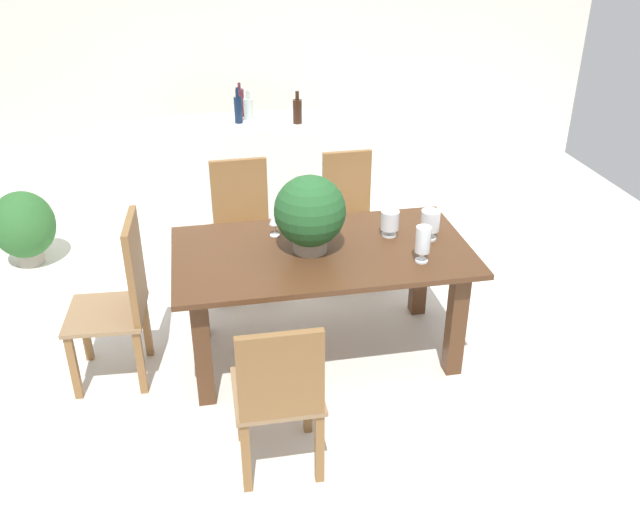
% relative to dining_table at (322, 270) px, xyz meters
% --- Properties ---
extents(ground_plane, '(7.04, 7.04, 0.00)m').
position_rel_dining_table_xyz_m(ground_plane, '(0.00, 0.22, -0.61)').
color(ground_plane, silver).
extents(back_wall, '(6.40, 0.10, 2.60)m').
position_rel_dining_table_xyz_m(back_wall, '(0.00, 2.82, 0.69)').
color(back_wall, silver).
rests_on(back_wall, ground).
extents(dining_table, '(1.79, 0.97, 0.75)m').
position_rel_dining_table_xyz_m(dining_table, '(0.00, 0.00, 0.00)').
color(dining_table, '#4C2D19').
rests_on(dining_table, ground).
extents(chair_head_end, '(0.48, 0.48, 1.05)m').
position_rel_dining_table_xyz_m(chair_head_end, '(-1.19, -0.01, -0.04)').
color(chair_head_end, brown).
rests_on(chair_head_end, ground).
extents(chair_far_right, '(0.41, 0.42, 0.97)m').
position_rel_dining_table_xyz_m(chair_far_right, '(0.40, 0.99, -0.08)').
color(chair_far_right, brown).
rests_on(chair_far_right, ground).
extents(chair_near_left, '(0.44, 0.44, 0.93)m').
position_rel_dining_table_xyz_m(chair_near_left, '(-0.40, -0.99, -0.09)').
color(chair_near_left, brown).
rests_on(chair_near_left, ground).
extents(chair_far_left, '(0.46, 0.45, 0.96)m').
position_rel_dining_table_xyz_m(chair_far_left, '(-0.41, 1.00, -0.08)').
color(chair_far_left, brown).
rests_on(chair_far_left, ground).
extents(flower_centerpiece, '(0.43, 0.43, 0.47)m').
position_rel_dining_table_xyz_m(flower_centerpiece, '(-0.07, 0.00, 0.39)').
color(flower_centerpiece, gray).
rests_on(flower_centerpiece, dining_table).
extents(crystal_vase_left, '(0.09, 0.09, 0.22)m').
position_rel_dining_table_xyz_m(crystal_vase_left, '(0.54, -0.26, 0.27)').
color(crystal_vase_left, silver).
rests_on(crystal_vase_left, dining_table).
extents(crystal_vase_center_near, '(0.12, 0.12, 0.19)m').
position_rel_dining_table_xyz_m(crystal_vase_center_near, '(0.68, 0.02, 0.25)').
color(crystal_vase_center_near, silver).
rests_on(crystal_vase_center_near, dining_table).
extents(crystal_vase_right, '(0.12, 0.12, 0.17)m').
position_rel_dining_table_xyz_m(crystal_vase_right, '(0.45, 0.11, 0.24)').
color(crystal_vase_right, silver).
rests_on(crystal_vase_right, dining_table).
extents(wine_glass, '(0.07, 0.07, 0.16)m').
position_rel_dining_table_xyz_m(wine_glass, '(-0.25, 0.24, 0.25)').
color(wine_glass, silver).
rests_on(wine_glass, dining_table).
extents(kitchen_counter, '(1.69, 0.58, 0.95)m').
position_rel_dining_table_xyz_m(kitchen_counter, '(-0.25, 2.05, -0.13)').
color(kitchen_counter, white).
rests_on(kitchen_counter, ground).
extents(wine_bottle_tall, '(0.08, 0.08, 0.27)m').
position_rel_dining_table_xyz_m(wine_bottle_tall, '(0.16, 1.90, 0.45)').
color(wine_bottle_tall, black).
rests_on(wine_bottle_tall, kitchen_counter).
extents(wine_bottle_green, '(0.07, 0.07, 0.30)m').
position_rel_dining_table_xyz_m(wine_bottle_green, '(-0.32, 2.01, 0.46)').
color(wine_bottle_green, '#0F1E38').
rests_on(wine_bottle_green, kitchen_counter).
extents(wine_bottle_clear, '(0.08, 0.08, 0.25)m').
position_rel_dining_table_xyz_m(wine_bottle_clear, '(-0.23, 2.10, 0.44)').
color(wine_bottle_clear, '#B2BFB7').
rests_on(wine_bottle_clear, kitchen_counter).
extents(wine_bottle_dark, '(0.07, 0.07, 0.29)m').
position_rel_dining_table_xyz_m(wine_bottle_dark, '(-0.29, 2.20, 0.46)').
color(wine_bottle_dark, '#511E28').
rests_on(wine_bottle_dark, kitchen_counter).
extents(potted_plant_floor, '(0.49, 0.49, 0.61)m').
position_rel_dining_table_xyz_m(potted_plant_floor, '(-2.09, 1.63, -0.28)').
color(potted_plant_floor, '#9E9384').
rests_on(potted_plant_floor, ground).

